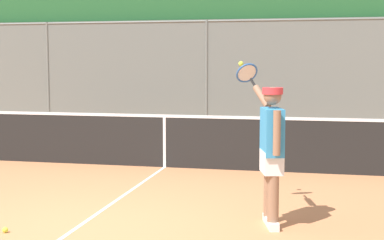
{
  "coord_description": "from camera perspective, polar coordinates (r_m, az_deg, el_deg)",
  "views": [
    {
      "loc": [
        -2.7,
        6.06,
        1.92
      ],
      "look_at": [
        -0.88,
        -2.25,
        1.05
      ],
      "focal_mm": 53.98,
      "sensor_mm": 36.0,
      "label": 1
    }
  ],
  "objects": [
    {
      "name": "ground_plane",
      "position": [
        6.91,
        -11.35,
        -10.43
      ],
      "size": [
        60.0,
        60.0,
        0.0
      ],
      "primitive_type": "plane",
      "color": "#C67A4C"
    },
    {
      "name": "tennis_ball_near_net",
      "position": [
        6.92,
        -17.97,
        -10.29
      ],
      "size": [
        0.07,
        0.07,
        0.07
      ],
      "primitive_type": "sphere",
      "color": "#C1D138",
      "rests_on": "ground"
    },
    {
      "name": "tennis_net",
      "position": [
        10.45,
        -2.72,
        -2.01
      ],
      "size": [
        10.42,
        0.09,
        1.07
      ],
      "color": "#2D2D2D",
      "rests_on": "ground"
    },
    {
      "name": "fence_backdrop",
      "position": [
        14.89,
        1.93,
        5.24
      ],
      "size": [
        19.95,
        1.37,
        3.56
      ],
      "color": "slate",
      "rests_on": "ground"
    },
    {
      "name": "tennis_player",
      "position": [
        6.75,
        7.82,
        -2.5
      ],
      "size": [
        0.72,
        1.27,
        1.92
      ],
      "rotation": [
        0.0,
        0.0,
        -1.31
      ],
      "color": "silver",
      "rests_on": "ground"
    }
  ]
}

